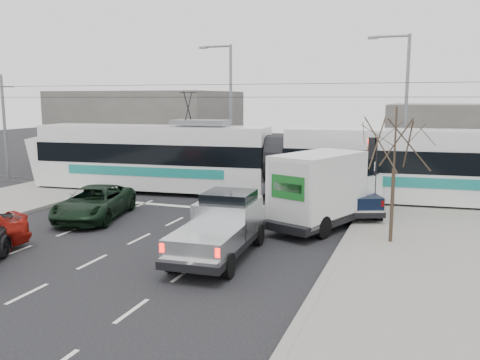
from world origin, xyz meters
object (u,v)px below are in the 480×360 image
(street_lamp_far, at_px, (228,103))
(navy_pickup, at_px, (349,193))
(silver_pickup, at_px, (223,225))
(street_lamp_near, at_px, (403,104))
(green_car, at_px, (94,203))
(box_truck, at_px, (325,190))
(tram, at_px, (276,161))
(bare_tree, at_px, (395,144))
(traffic_signal, at_px, (373,159))

(street_lamp_far, bearing_deg, navy_pickup, -42.32)
(silver_pickup, bearing_deg, street_lamp_near, 67.18)
(green_car, bearing_deg, street_lamp_near, 29.20)
(street_lamp_near, distance_m, street_lamp_far, 11.67)
(silver_pickup, relative_size, box_truck, 0.88)
(street_lamp_far, relative_size, green_car, 1.70)
(tram, height_order, navy_pickup, tram)
(navy_pickup, bearing_deg, bare_tree, -87.51)
(bare_tree, xyz_separation_m, street_lamp_near, (-0.29, 11.50, 1.32))
(traffic_signal, xyz_separation_m, box_truck, (-1.73, -2.05, -1.16))
(traffic_signal, xyz_separation_m, street_lamp_far, (-10.66, 9.50, 2.37))
(bare_tree, height_order, green_car, bare_tree)
(bare_tree, height_order, box_truck, bare_tree)
(bare_tree, bearing_deg, navy_pickup, 114.86)
(street_lamp_far, xyz_separation_m, silver_pickup, (6.30, -16.71, -4.06))
(silver_pickup, bearing_deg, tram, 92.61)
(silver_pickup, bearing_deg, traffic_signal, 55.51)
(street_lamp_near, height_order, tram, street_lamp_near)
(street_lamp_far, relative_size, navy_pickup, 1.75)
(silver_pickup, height_order, green_car, silver_pickup)
(bare_tree, relative_size, green_car, 0.94)
(street_lamp_near, height_order, silver_pickup, street_lamp_near)
(tram, xyz_separation_m, box_truck, (3.73, -5.41, -0.46))
(tram, relative_size, navy_pickup, 5.52)
(bare_tree, bearing_deg, box_truck, 145.69)
(silver_pickup, bearing_deg, street_lamp_far, 107.30)
(tram, bearing_deg, traffic_signal, -36.80)
(traffic_signal, distance_m, navy_pickup, 2.20)
(tram, bearing_deg, navy_pickup, -35.65)
(bare_tree, distance_m, tram, 10.03)
(street_lamp_near, height_order, navy_pickup, street_lamp_near)
(street_lamp_far, relative_size, tram, 0.32)
(box_truck, relative_size, green_car, 1.28)
(street_lamp_far, bearing_deg, box_truck, -52.30)
(tram, bearing_deg, bare_tree, -53.34)
(traffic_signal, relative_size, street_lamp_near, 0.40)
(tram, relative_size, box_truck, 4.20)
(silver_pickup, height_order, box_truck, box_truck)
(box_truck, bearing_deg, green_car, -146.90)
(traffic_signal, distance_m, silver_pickup, 8.59)
(traffic_signal, relative_size, box_truck, 0.53)
(traffic_signal, relative_size, navy_pickup, 0.70)
(street_lamp_near, bearing_deg, tram, -146.71)
(traffic_signal, relative_size, green_car, 0.68)
(navy_pickup, distance_m, green_car, 11.89)
(traffic_signal, height_order, green_car, traffic_signal)
(box_truck, bearing_deg, silver_pickup, -96.04)
(street_lamp_far, distance_m, tram, 8.61)
(tram, distance_m, navy_pickup, 5.18)
(street_lamp_near, distance_m, green_car, 17.84)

